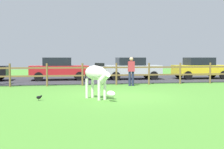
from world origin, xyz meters
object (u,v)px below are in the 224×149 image
(parked_car_red, at_px, (58,69))
(visitor_near_fence, at_px, (131,70))
(parked_car_silver, at_px, (132,68))
(parked_car_yellow, at_px, (200,68))
(zebra, at_px, (97,75))
(crow_on_grass, at_px, (39,97))

(parked_car_red, height_order, visitor_near_fence, visitor_near_fence)
(parked_car_silver, xyz_separation_m, visitor_near_fence, (-1.19, -4.41, 0.06))
(parked_car_yellow, height_order, visitor_near_fence, visitor_near_fence)
(parked_car_silver, height_order, visitor_near_fence, visitor_near_fence)
(zebra, distance_m, parked_car_yellow, 12.80)
(parked_car_silver, xyz_separation_m, parked_car_red, (-5.20, 0.23, 0.00))
(zebra, distance_m, crow_on_grass, 2.34)
(crow_on_grass, height_order, parked_car_silver, parked_car_silver)
(crow_on_grass, xyz_separation_m, parked_car_yellow, (11.21, 9.07, 0.72))
(visitor_near_fence, bearing_deg, zebra, -118.06)
(zebra, bearing_deg, visitor_near_fence, 61.94)
(crow_on_grass, relative_size, parked_car_red, 0.05)
(zebra, relative_size, visitor_near_fence, 1.07)
(parked_car_yellow, relative_size, parked_car_silver, 1.00)
(zebra, relative_size, parked_car_silver, 0.43)
(zebra, height_order, crow_on_grass, zebra)
(visitor_near_fence, bearing_deg, parked_car_silver, 74.92)
(crow_on_grass, bearing_deg, parked_car_silver, 57.21)
(crow_on_grass, height_order, visitor_near_fence, visitor_near_fence)
(parked_car_yellow, distance_m, parked_car_red, 10.34)
(zebra, relative_size, parked_car_yellow, 0.43)
(parked_car_silver, bearing_deg, parked_car_yellow, -4.23)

